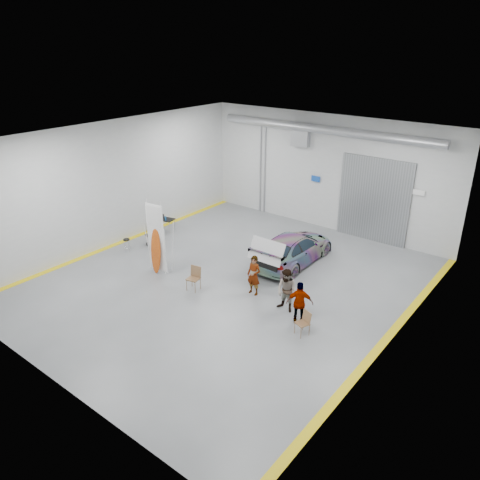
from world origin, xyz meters
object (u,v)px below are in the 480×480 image
Objects in this scene: surfboard_display at (156,244)px; shop_stool at (127,245)px; folding_chair_near at (194,283)px; work_table at (162,218)px; person_c at (300,303)px; person_a at (254,275)px; office_chair at (152,236)px; person_b at (287,291)px; folding_chair_far at (302,328)px; sedan_car at (293,248)px.

shop_stool is (-2.75, 0.59, -1.03)m from surfboard_display.
folding_chair_near is 0.78× the size of work_table.
person_a is at bearing -45.65° from person_c.
office_chair is at bearing -39.88° from person_c.
person_a is 2.50m from folding_chair_near.
person_b is 1.70m from folding_chair_far.
person_a is at bearing 19.78° from folding_chair_near.
surfboard_display is 3.81× the size of folding_chair_far.
surfboard_display is (-6.14, -0.83, 0.50)m from person_b.
person_a is at bearing 4.00° from shop_stool.
office_chair is at bearing 78.50° from shop_stool.
person_c is at bearing 9.58° from office_chair.
surfboard_display is at bearing -19.27° from office_chair.
sedan_car is 3.79× the size of work_table.
office_chair is at bearing 136.30° from surfboard_display.
person_b reaches higher than folding_chair_far.
shop_stool is (-9.70, 0.17, -0.50)m from person_c.
work_table is 1.26× the size of office_chair.
work_table is (-5.60, 3.59, 0.43)m from folding_chair_near.
shop_stool is at bearing 28.54° from sedan_car.
folding_chair_near reaches higher than work_table.
sedan_car reaches higher than shop_stool.
sedan_car is at bearing 94.80° from person_a.
shop_stool is at bearing -176.07° from person_a.
person_b is at bearing 117.70° from sedan_car.
person_a is 0.97× the size of person_b.
surfboard_display reaches higher than shop_stool.
surfboard_display reaches higher than office_chair.
office_chair is at bearing 172.98° from person_a.
person_c is 9.71m from shop_stool.
person_a is 1.30× the size of work_table.
person_b is 8.69m from office_chair.
office_chair reaches higher than shop_stool.
folding_chair_far is at bearing 99.39° from person_c.
folding_chair_near is 1.54× the size of shop_stool.
person_c is 0.49× the size of surfboard_display.
folding_chair_near is (-2.10, -1.25, -0.52)m from person_a.
person_b is 2.65× the size of shop_stool.
person_a is 1.73m from person_b.
surfboard_display reaches higher than person_a.
work_table reaches higher than shop_stool.
person_c is at bearing 151.87° from folding_chair_far.
sedan_car is at bearing 147.05° from folding_chair_far.
person_c is at bearing -16.38° from work_table.
folding_chair_far is (0.47, -0.56, -0.54)m from person_c.
work_table is at bearing 7.17° from sedan_car.
person_c reaches higher than shop_stool.
folding_chair_near is at bearing -32.61° from work_table.
person_c reaches higher than folding_chair_near.
office_chair is at bearing 20.15° from sedan_car.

